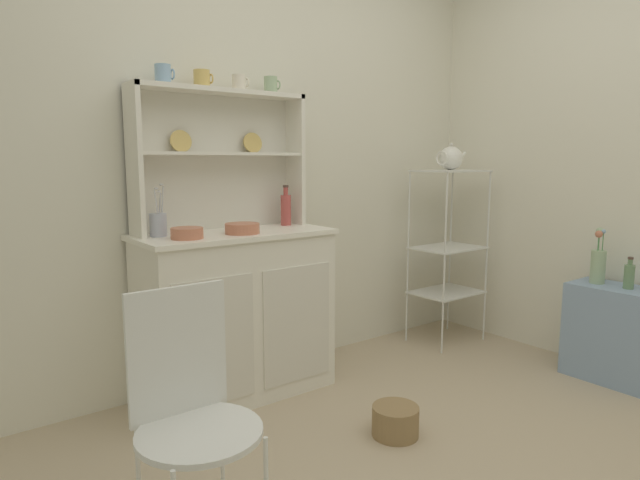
# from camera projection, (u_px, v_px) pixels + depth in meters

# --- Properties ---
(wall_back) EXTENTS (3.84, 0.05, 2.50)m
(wall_back) POSITION_uv_depth(u_px,v_px,m) (261.00, 155.00, 3.06)
(wall_back) COLOR silver
(wall_back) RESTS_ON ground
(hutch_cabinet) EXTENTS (0.99, 0.45, 0.86)m
(hutch_cabinet) POSITION_uv_depth(u_px,v_px,m) (237.00, 312.00, 2.79)
(hutch_cabinet) COLOR white
(hutch_cabinet) RESTS_ON ground
(hutch_shelf_unit) EXTENTS (0.93, 0.18, 0.71)m
(hutch_shelf_unit) POSITION_uv_depth(u_px,v_px,m) (218.00, 150.00, 2.80)
(hutch_shelf_unit) COLOR silver
(hutch_shelf_unit) RESTS_ON hutch_cabinet
(bakers_rack) EXTENTS (0.45, 0.33, 1.16)m
(bakers_rack) POSITION_uv_depth(u_px,v_px,m) (448.00, 236.00, 3.60)
(bakers_rack) COLOR silver
(bakers_rack) RESTS_ON ground
(side_shelf_blue) EXTENTS (0.28, 0.48, 0.53)m
(side_shelf_blue) POSITION_uv_depth(u_px,v_px,m) (615.00, 334.00, 3.00)
(side_shelf_blue) COLOR #849EBC
(side_shelf_blue) RESTS_ON ground
(wire_chair) EXTENTS (0.36, 0.36, 0.85)m
(wire_chair) POSITION_uv_depth(u_px,v_px,m) (191.00, 403.00, 1.57)
(wire_chair) COLOR white
(wire_chair) RESTS_ON ground
(floor_basket) EXTENTS (0.21, 0.21, 0.13)m
(floor_basket) POSITION_uv_depth(u_px,v_px,m) (395.00, 421.00, 2.41)
(floor_basket) COLOR #93754C
(floor_basket) RESTS_ON ground
(cup_sky_0) EXTENTS (0.09, 0.07, 0.09)m
(cup_sky_0) POSITION_uv_depth(u_px,v_px,m) (163.00, 74.00, 2.54)
(cup_sky_0) COLOR #8EB2D1
(cup_sky_0) RESTS_ON hutch_shelf_unit
(cup_gold_1) EXTENTS (0.09, 0.08, 0.08)m
(cup_gold_1) POSITION_uv_depth(u_px,v_px,m) (202.00, 79.00, 2.66)
(cup_gold_1) COLOR #DBB760
(cup_gold_1) RESTS_ON hutch_shelf_unit
(cup_cream_2) EXTENTS (0.09, 0.07, 0.08)m
(cup_cream_2) POSITION_uv_depth(u_px,v_px,m) (239.00, 83.00, 2.78)
(cup_cream_2) COLOR silver
(cup_cream_2) RESTS_ON hutch_shelf_unit
(cup_sage_3) EXTENTS (0.09, 0.07, 0.09)m
(cup_sage_3) POSITION_uv_depth(u_px,v_px,m) (271.00, 85.00, 2.90)
(cup_sage_3) COLOR #9EB78E
(cup_sage_3) RESTS_ON hutch_shelf_unit
(bowl_mixing_large) EXTENTS (0.15, 0.15, 0.05)m
(bowl_mixing_large) POSITION_uv_depth(u_px,v_px,m) (187.00, 233.00, 2.49)
(bowl_mixing_large) COLOR #C67556
(bowl_mixing_large) RESTS_ON hutch_cabinet
(bowl_floral_medium) EXTENTS (0.17, 0.17, 0.05)m
(bowl_floral_medium) POSITION_uv_depth(u_px,v_px,m) (242.00, 228.00, 2.67)
(bowl_floral_medium) COLOR #C67556
(bowl_floral_medium) RESTS_ON hutch_cabinet
(jam_bottle) EXTENTS (0.06, 0.06, 0.22)m
(jam_bottle) POSITION_uv_depth(u_px,v_px,m) (286.00, 209.00, 3.00)
(jam_bottle) COLOR #B74C47
(jam_bottle) RESTS_ON hutch_cabinet
(utensil_jar) EXTENTS (0.08, 0.08, 0.25)m
(utensil_jar) POSITION_uv_depth(u_px,v_px,m) (158.00, 224.00, 2.56)
(utensil_jar) COLOR #B2B7C6
(utensil_jar) RESTS_ON hutch_cabinet
(porcelain_teapot) EXTENTS (0.24, 0.15, 0.17)m
(porcelain_teapot) POSITION_uv_depth(u_px,v_px,m) (451.00, 158.00, 3.52)
(porcelain_teapot) COLOR white
(porcelain_teapot) RESTS_ON bakers_rack
(flower_vase) EXTENTS (0.08, 0.08, 0.31)m
(flower_vase) POSITION_uv_depth(u_px,v_px,m) (598.00, 263.00, 3.04)
(flower_vase) COLOR #9EB78E
(flower_vase) RESTS_ON side_shelf_blue
(oil_bottle) EXTENTS (0.05, 0.05, 0.17)m
(oil_bottle) POSITION_uv_depth(u_px,v_px,m) (629.00, 276.00, 2.91)
(oil_bottle) COLOR #6B8C60
(oil_bottle) RESTS_ON side_shelf_blue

